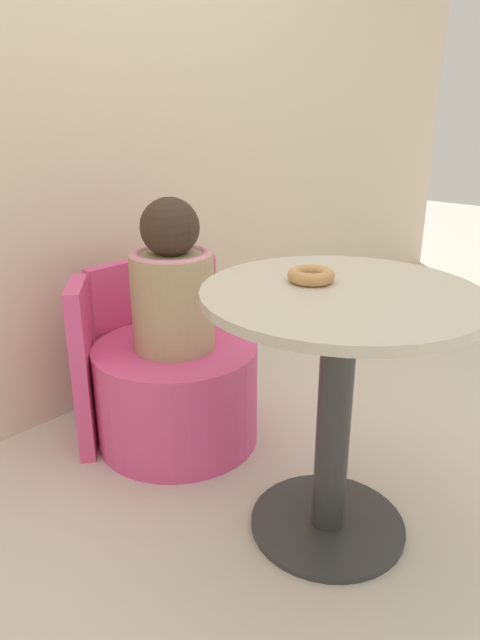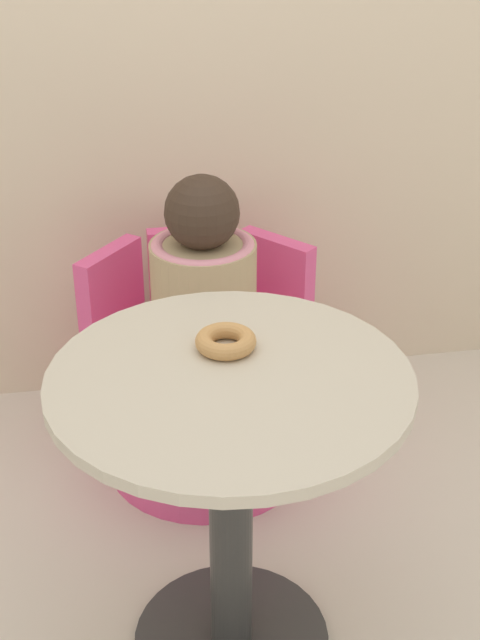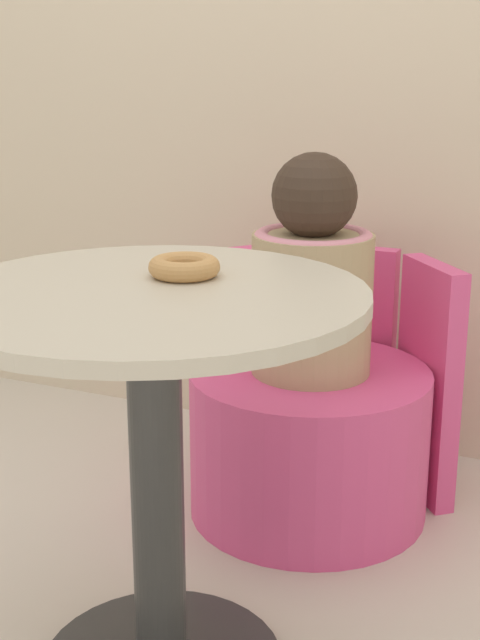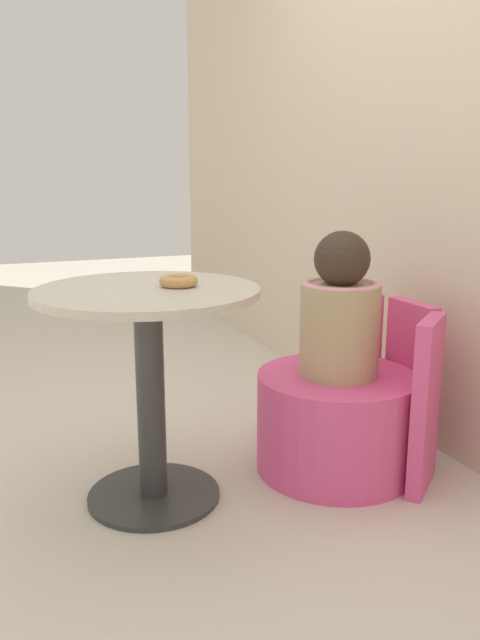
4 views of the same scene
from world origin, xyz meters
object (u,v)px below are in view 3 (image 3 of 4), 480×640
at_px(round_table, 155,414).
at_px(child_figure, 312,277).
at_px(tub_chair, 308,441).
at_px(donut, 184,267).

distance_m(round_table, child_figure, 0.67).
relative_size(tub_chair, donut, 4.70).
bearing_deg(donut, round_table, -94.72).
bearing_deg(round_table, tub_chair, 86.60).
bearing_deg(donut, tub_chair, 86.83).
bearing_deg(child_figure, round_table, -93.40).
relative_size(tub_chair, child_figure, 1.12).
height_order(tub_chair, donut, donut).
relative_size(child_figure, donut, 4.18).
xyz_separation_m(child_figure, donut, (-0.03, -0.56, 0.14)).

